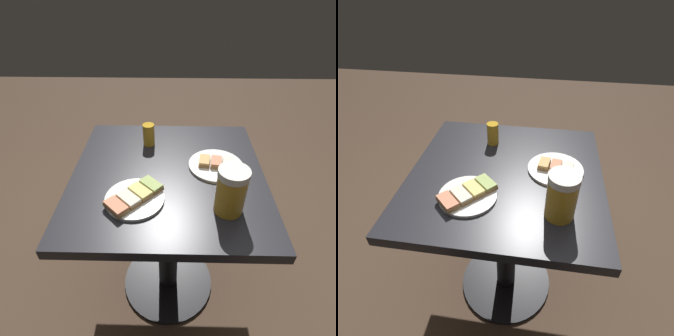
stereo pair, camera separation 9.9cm
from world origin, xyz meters
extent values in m
plane|color=#4C3828|center=(0.00, 0.00, 0.00)|extent=(6.00, 6.00, 0.00)
cylinder|color=black|center=(0.00, 0.00, 0.01)|extent=(0.44, 0.44, 0.01)
cylinder|color=black|center=(0.00, 0.00, 0.35)|extent=(0.09, 0.09, 0.68)
cube|color=#232328|center=(0.00, 0.00, 0.69)|extent=(0.69, 0.69, 0.04)
cylinder|color=white|center=(0.18, 0.04, 0.72)|extent=(0.20, 0.20, 0.01)
cube|color=#9E7547|center=(0.13, 0.05, 0.73)|extent=(0.05, 0.07, 0.01)
cube|color=#E5B266|center=(0.13, 0.05, 0.74)|extent=(0.05, 0.07, 0.01)
cube|color=#9E7547|center=(0.18, 0.04, 0.73)|extent=(0.05, 0.07, 0.01)
cube|color=#EA8E66|center=(0.18, 0.04, 0.74)|extent=(0.05, 0.07, 0.01)
cube|color=#9E7547|center=(0.22, 0.03, 0.73)|extent=(0.05, 0.07, 0.01)
cube|color=white|center=(0.22, 0.03, 0.74)|extent=(0.05, 0.07, 0.01)
cylinder|color=white|center=(-0.10, -0.14, 0.72)|extent=(0.19, 0.19, 0.01)
cube|color=#9E7547|center=(-0.15, -0.19, 0.73)|extent=(0.09, 0.09, 0.01)
cube|color=#EA8E66|center=(-0.15, -0.19, 0.74)|extent=(0.08, 0.08, 0.01)
cube|color=#9E7547|center=(-0.12, -0.16, 0.73)|extent=(0.09, 0.09, 0.01)
cube|color=white|center=(-0.12, -0.16, 0.74)|extent=(0.08, 0.08, 0.01)
cube|color=#9E7547|center=(-0.09, -0.13, 0.73)|extent=(0.09, 0.09, 0.01)
cube|color=#EFE07A|center=(-0.09, -0.13, 0.74)|extent=(0.08, 0.08, 0.01)
cube|color=#9E7547|center=(-0.05, -0.09, 0.73)|extent=(0.09, 0.09, 0.01)
cube|color=#ADC66B|center=(-0.05, -0.09, 0.74)|extent=(0.08, 0.08, 0.01)
cylinder|color=gold|center=(0.19, -0.18, 0.78)|extent=(0.09, 0.09, 0.13)
cylinder|color=white|center=(0.19, -0.18, 0.85)|extent=(0.09, 0.09, 0.02)
torus|color=silver|center=(0.21, -0.13, 0.78)|extent=(0.04, 0.09, 0.09)
cylinder|color=gold|center=(-0.08, 0.19, 0.76)|extent=(0.05, 0.05, 0.09)
camera|label=1|loc=(0.02, -0.78, 1.33)|focal=29.62mm
camera|label=2|loc=(0.12, -0.77, 1.33)|focal=29.62mm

